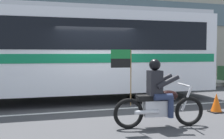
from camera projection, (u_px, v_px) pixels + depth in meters
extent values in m
plane|color=#3D3D3F|center=(96.00, 106.00, 8.81)|extent=(60.00, 60.00, 0.00)
cube|color=#B7B2A8|center=(71.00, 86.00, 13.66)|extent=(28.00, 3.80, 0.15)
cube|color=silver|center=(101.00, 110.00, 8.23)|extent=(26.60, 0.14, 0.01)
cube|color=#4C606B|center=(65.00, 8.00, 15.18)|extent=(25.76, 0.10, 1.40)
cube|color=silver|center=(59.00, 52.00, 9.54)|extent=(10.85, 2.85, 2.70)
cube|color=black|center=(59.00, 36.00, 9.51)|extent=(9.99, 2.87, 0.96)
cube|color=#0F7247|center=(59.00, 58.00, 9.56)|extent=(10.64, 2.88, 0.28)
cube|color=#BABCC3|center=(59.00, 11.00, 9.46)|extent=(10.63, 2.72, 0.16)
cylinder|color=black|center=(152.00, 88.00, 9.38)|extent=(1.04, 0.30, 1.04)
torus|color=black|center=(189.00, 111.00, 6.43)|extent=(0.70, 0.18, 0.69)
torus|color=black|center=(128.00, 113.00, 6.18)|extent=(0.70, 0.18, 0.69)
cube|color=silver|center=(157.00, 108.00, 6.29)|extent=(0.67, 0.36, 0.36)
ellipsoid|color=black|center=(168.00, 96.00, 6.31)|extent=(0.51, 0.34, 0.24)
cube|color=black|center=(149.00, 98.00, 6.24)|extent=(0.59, 0.33, 0.12)
cylinder|color=silver|center=(187.00, 98.00, 6.40)|extent=(0.28, 0.09, 0.58)
cylinder|color=silver|center=(184.00, 85.00, 6.37)|extent=(0.12, 0.64, 0.04)
cylinder|color=silver|center=(147.00, 112.00, 6.08)|extent=(0.56, 0.16, 0.09)
cube|color=black|center=(155.00, 83.00, 6.24)|extent=(0.32, 0.39, 0.56)
sphere|color=black|center=(155.00, 65.00, 6.21)|extent=(0.26, 0.26, 0.26)
cylinder|color=#232D4C|center=(158.00, 95.00, 6.46)|extent=(0.44, 0.20, 0.15)
cylinder|color=#232D4C|center=(165.00, 104.00, 6.51)|extent=(0.13, 0.13, 0.46)
cylinder|color=#232D4C|center=(163.00, 97.00, 6.11)|extent=(0.44, 0.20, 0.15)
cylinder|color=#232D4C|center=(171.00, 107.00, 6.15)|extent=(0.13, 0.13, 0.46)
cylinder|color=black|center=(162.00, 80.00, 6.48)|extent=(0.53, 0.17, 0.32)
cylinder|color=black|center=(168.00, 82.00, 6.08)|extent=(0.53, 0.17, 0.32)
cylinder|color=olive|center=(131.00, 78.00, 6.14)|extent=(0.02, 0.02, 1.25)
cube|color=#197233|center=(121.00, 54.00, 6.06)|extent=(0.44, 0.08, 0.20)
cube|color=black|center=(121.00, 63.00, 6.08)|extent=(0.44, 0.08, 0.20)
cylinder|color=gold|center=(175.00, 77.00, 14.54)|extent=(0.22, 0.22, 0.58)
sphere|color=gold|center=(175.00, 70.00, 14.52)|extent=(0.20, 0.20, 0.20)
cylinder|color=gold|center=(176.00, 76.00, 14.40)|extent=(0.09, 0.10, 0.09)
cone|color=#EA590F|center=(216.00, 103.00, 7.88)|extent=(0.32, 0.32, 0.55)
cube|color=black|center=(216.00, 112.00, 7.90)|extent=(0.36, 0.36, 0.03)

